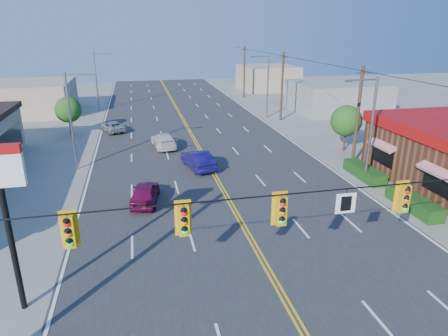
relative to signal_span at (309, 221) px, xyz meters
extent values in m
plane|color=gray|center=(0.12, 0.00, -4.89)|extent=(160.00, 160.00, 0.00)
cube|color=#2D2D30|center=(0.12, 20.00, -4.86)|extent=(20.00, 120.00, 0.06)
cylinder|color=black|center=(0.12, 0.00, 1.11)|extent=(24.00, 0.05, 0.05)
cube|color=white|center=(1.32, 0.00, 0.56)|extent=(0.75, 0.04, 0.75)
cube|color=#D89E0C|center=(-7.88, 0.00, 0.54)|extent=(0.55, 0.34, 1.25)
cube|color=#D89E0C|center=(-4.38, 0.00, 0.54)|extent=(0.55, 0.34, 1.25)
cube|color=#D89E0C|center=(-1.08, 0.00, 0.54)|extent=(0.55, 0.34, 1.25)
cube|color=#D89E0C|center=(3.62, 0.00, 0.54)|extent=(0.55, 0.34, 1.25)
cube|color=#194214|center=(11.62, 12.00, -4.44)|extent=(1.20, 9.00, 0.90)
cylinder|color=black|center=(-10.88, 4.00, -1.89)|extent=(0.24, 0.24, 6.00)
cylinder|color=gray|center=(11.12, 14.00, -0.89)|extent=(0.20, 0.20, 8.00)
cylinder|color=gray|center=(10.02, 14.00, 2.91)|extent=(2.20, 0.12, 0.12)
cube|color=gray|center=(8.92, 14.00, 2.86)|extent=(0.50, 0.25, 0.15)
cylinder|color=gray|center=(11.12, 38.00, -0.89)|extent=(0.20, 0.20, 8.00)
cylinder|color=gray|center=(10.02, 38.00, 2.91)|extent=(2.20, 0.12, 0.12)
cube|color=gray|center=(8.92, 38.00, 2.86)|extent=(0.50, 0.25, 0.15)
cylinder|color=gray|center=(-10.88, 22.00, -0.89)|extent=(0.20, 0.20, 8.00)
cylinder|color=gray|center=(-9.78, 22.00, 2.91)|extent=(2.20, 0.12, 0.12)
cube|color=gray|center=(-8.68, 22.00, 2.86)|extent=(0.50, 0.25, 0.15)
cylinder|color=gray|center=(-10.88, 48.00, -0.89)|extent=(0.20, 0.20, 8.00)
cylinder|color=gray|center=(-9.78, 48.00, 2.91)|extent=(2.20, 0.12, 0.12)
cube|color=gray|center=(-8.68, 48.00, 2.86)|extent=(0.50, 0.25, 0.15)
cylinder|color=#47301E|center=(12.32, 18.00, -0.69)|extent=(0.28, 0.28, 8.40)
cylinder|color=#47301E|center=(12.32, 36.00, -0.69)|extent=(0.28, 0.28, 8.40)
cylinder|color=#47301E|center=(12.32, 54.00, -0.69)|extent=(0.28, 0.28, 8.40)
cylinder|color=#47301E|center=(13.62, 22.00, -3.84)|extent=(0.20, 0.20, 2.10)
sphere|color=#235B19|center=(13.62, 22.00, -1.95)|extent=(2.94, 2.94, 2.94)
cylinder|color=#47301E|center=(-12.88, 34.00, -3.89)|extent=(0.20, 0.20, 2.00)
sphere|color=#235B19|center=(-12.88, 34.00, -2.09)|extent=(2.80, 2.80, 2.80)
cube|color=gray|center=(22.12, 40.00, -2.89)|extent=(12.00, 10.00, 4.00)
cube|color=tan|center=(-19.88, 48.00, -2.79)|extent=(11.00, 12.00, 4.20)
cube|color=tan|center=(19.12, 62.00, -2.69)|extent=(10.00, 10.00, 4.40)
imported|color=maroon|center=(-5.47, 13.71, -4.17)|extent=(2.31, 4.39, 1.42)
imported|color=#130E55|center=(-0.92, 19.85, -4.13)|extent=(2.52, 4.82, 1.51)
imported|color=silver|center=(-3.22, 26.72, -4.18)|extent=(2.52, 5.05, 1.41)
imported|color=#B3B4B8|center=(-8.45, 34.31, -4.30)|extent=(3.25, 4.63, 1.17)
camera|label=1|loc=(-5.60, -11.54, 6.40)|focal=32.00mm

